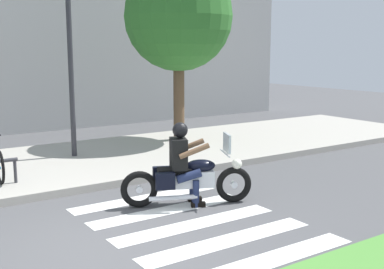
# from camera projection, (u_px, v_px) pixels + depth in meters

# --- Properties ---
(ground_plane) EXTENTS (48.00, 48.00, 0.00)m
(ground_plane) POSITION_uv_depth(u_px,v_px,m) (110.00, 245.00, 6.77)
(ground_plane) COLOR #4C4C4F
(sidewalk) EXTENTS (24.00, 4.40, 0.15)m
(sidewalk) POSITION_uv_depth(u_px,v_px,m) (17.00, 170.00, 10.59)
(sidewalk) COLOR #A8A399
(sidewalk) RESTS_ON ground
(crosswalk_stripe_0) EXTENTS (2.80, 0.40, 0.01)m
(crosswalk_stripe_0) POSITION_uv_depth(u_px,v_px,m) (267.00, 260.00, 6.25)
(crosswalk_stripe_0) COLOR white
(crosswalk_stripe_0) RESTS_ON ground
(crosswalk_stripe_1) EXTENTS (2.80, 0.40, 0.01)m
(crosswalk_stripe_1) POSITION_uv_depth(u_px,v_px,m) (228.00, 240.00, 6.91)
(crosswalk_stripe_1) COLOR white
(crosswalk_stripe_1) RESTS_ON ground
(crosswalk_stripe_2) EXTENTS (2.80, 0.40, 0.01)m
(crosswalk_stripe_2) POSITION_uv_depth(u_px,v_px,m) (196.00, 224.00, 7.56)
(crosswalk_stripe_2) COLOR white
(crosswalk_stripe_2) RESTS_ON ground
(crosswalk_stripe_3) EXTENTS (2.80, 0.40, 0.01)m
(crosswalk_stripe_3) POSITION_uv_depth(u_px,v_px,m) (168.00, 210.00, 8.21)
(crosswalk_stripe_3) COLOR white
(crosswalk_stripe_3) RESTS_ON ground
(crosswalk_stripe_4) EXTENTS (2.80, 0.40, 0.01)m
(crosswalk_stripe_4) POSITION_uv_depth(u_px,v_px,m) (145.00, 198.00, 8.86)
(crosswalk_stripe_4) COLOR white
(crosswalk_stripe_4) RESTS_ON ground
(motorcycle) EXTENTS (2.13, 1.06, 1.22)m
(motorcycle) POSITION_uv_depth(u_px,v_px,m) (188.00, 179.00, 8.43)
(motorcycle) COLOR black
(motorcycle) RESTS_ON ground
(rider) EXTENTS (0.75, 0.69, 1.43)m
(rider) POSITION_uv_depth(u_px,v_px,m) (183.00, 158.00, 8.36)
(rider) COLOR black
(rider) RESTS_ON ground
(street_lamp) EXTENTS (0.28, 0.28, 4.14)m
(street_lamp) POSITION_uv_depth(u_px,v_px,m) (70.00, 54.00, 11.30)
(street_lamp) COLOR #2D2D33
(street_lamp) RESTS_ON ground
(tree_near_rack) EXTENTS (2.92, 2.92, 4.95)m
(tree_near_rack) POSITION_uv_depth(u_px,v_px,m) (179.00, 17.00, 13.23)
(tree_near_rack) COLOR brown
(tree_near_rack) RESTS_ON ground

